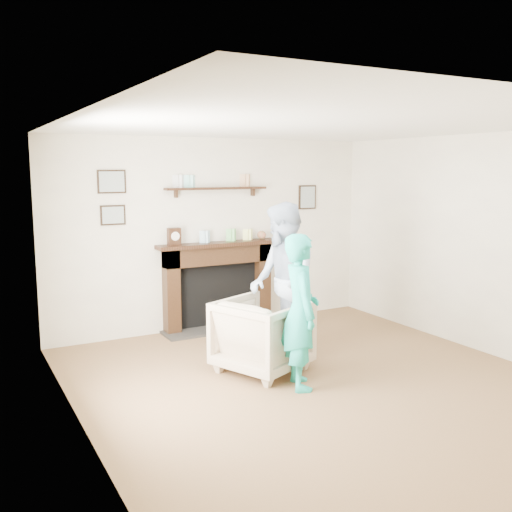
# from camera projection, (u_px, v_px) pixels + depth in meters

# --- Properties ---
(ground) EXTENTS (5.00, 5.00, 0.00)m
(ground) POSITION_uv_depth(u_px,v_px,m) (322.00, 386.00, 5.57)
(ground) COLOR brown
(ground) RESTS_ON ground
(room_shell) EXTENTS (4.54, 5.02, 2.52)m
(room_shell) POSITION_uv_depth(u_px,v_px,m) (286.00, 215.00, 5.92)
(room_shell) COLOR white
(room_shell) RESTS_ON ground
(armchair) EXTENTS (1.10, 1.09, 0.77)m
(armchair) POSITION_uv_depth(u_px,v_px,m) (263.00, 370.00, 6.00)
(armchair) COLOR #C1A68F
(armchair) RESTS_ON ground
(man) EXTENTS (0.87, 1.00, 1.75)m
(man) POSITION_uv_depth(u_px,v_px,m) (282.00, 359.00, 6.34)
(man) COLOR silver
(man) RESTS_ON ground
(woman) EXTENTS (0.52, 0.63, 1.50)m
(woman) POSITION_uv_depth(u_px,v_px,m) (300.00, 386.00, 5.56)
(woman) COLOR #1FB4AE
(woman) RESTS_ON ground
(pedestal_table) EXTENTS (0.31, 0.31, 1.01)m
(pedestal_table) POSITION_uv_depth(u_px,v_px,m) (294.00, 284.00, 7.42)
(pedestal_table) COLOR black
(pedestal_table) RESTS_ON ground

